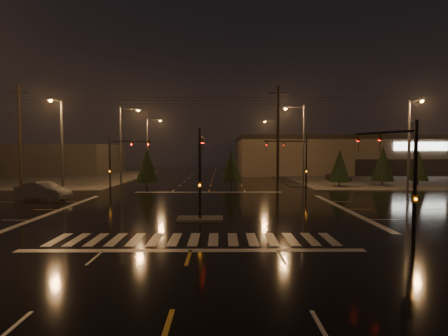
{
  "coord_description": "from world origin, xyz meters",
  "views": [
    {
      "loc": [
        1.42,
        -26.75,
        4.61
      ],
      "look_at": [
        1.64,
        3.99,
        3.0
      ],
      "focal_mm": 28.0,
      "sensor_mm": 36.0,
      "label": 1
    }
  ],
  "objects": [
    {
      "name": "crosswalk",
      "position": [
        0.0,
        -9.0,
        0.01
      ],
      "size": [
        15.0,
        2.6,
        0.01
      ],
      "primitive_type": "cube",
      "color": "beige",
      "rests_on": "ground"
    },
    {
      "name": "streetlight_2",
      "position": [
        -11.18,
        34.0,
        5.8
      ],
      "size": [
        2.77,
        0.32,
        10.0
      ],
      "color": "#38383A",
      "rests_on": "ground"
    },
    {
      "name": "conifer_4",
      "position": [
        2.63,
        16.08,
        2.7
      ],
      "size": [
        2.57,
        2.57,
        4.71
      ],
      "color": "black",
      "rests_on": "ground"
    },
    {
      "name": "commercial_block",
      "position": [
        -35.0,
        42.0,
        2.8
      ],
      "size": [
        30.0,
        18.0,
        5.6
      ],
      "primitive_type": "cube",
      "color": "#3E3B37",
      "rests_on": "ground"
    },
    {
      "name": "median_island",
      "position": [
        0.0,
        -4.0,
        0.07
      ],
      "size": [
        3.0,
        1.6,
        0.15
      ],
      "primitive_type": "cube",
      "color": "#484640",
      "rests_on": "ground"
    },
    {
      "name": "sidewalk_ne",
      "position": [
        30.0,
        30.0,
        0.06
      ],
      "size": [
        36.0,
        36.0,
        0.12
      ],
      "primitive_type": "cube",
      "color": "#484640",
      "rests_on": "ground"
    },
    {
      "name": "streetlight_6",
      "position": [
        22.0,
        11.18,
        5.8
      ],
      "size": [
        0.32,
        2.77,
        10.0
      ],
      "color": "#38383A",
      "rests_on": "ground"
    },
    {
      "name": "retail_building",
      "position": [
        35.0,
        45.99,
        3.84
      ],
      "size": [
        60.2,
        28.3,
        7.2
      ],
      "color": "#6D5E4E",
      "rests_on": "ground"
    },
    {
      "name": "signal_mast_ne",
      "position": [
        9.5,
        10.14,
        3.79
      ],
      "size": [
        4.84,
        1.86,
        6.0
      ],
      "color": "black",
      "rests_on": "ground"
    },
    {
      "name": "utility_pole_0",
      "position": [
        -22.0,
        14.0,
        6.13
      ],
      "size": [
        2.2,
        0.32,
        12.0
      ],
      "color": "black",
      "rests_on": "ground"
    },
    {
      "name": "car_parked",
      "position": [
        18.53,
        23.99,
        0.66
      ],
      "size": [
        3.53,
        4.08,
        1.33
      ],
      "primitive_type": "imported",
      "rotation": [
        0.0,
        0.0,
        0.62
      ],
      "color": "black",
      "rests_on": "ground"
    },
    {
      "name": "utility_pole_1",
      "position": [
        8.0,
        14.0,
        6.13
      ],
      "size": [
        2.2,
        0.32,
        12.0
      ],
      "color": "black",
      "rests_on": "ground"
    },
    {
      "name": "stop_bar_near",
      "position": [
        0.0,
        -11.0,
        0.01
      ],
      "size": [
        16.0,
        0.5,
        0.01
      ],
      "primitive_type": "cube",
      "color": "beige",
      "rests_on": "ground"
    },
    {
      "name": "streetlight_5",
      "position": [
        -16.0,
        11.18,
        5.8
      ],
      "size": [
        0.32,
        2.77,
        10.0
      ],
      "color": "#38383A",
      "rests_on": "ground"
    },
    {
      "name": "ground",
      "position": [
        0.0,
        0.0,
        0.0
      ],
      "size": [
        140.0,
        140.0,
        0.0
      ],
      "primitive_type": "plane",
      "color": "black",
      "rests_on": "ground"
    },
    {
      "name": "streetlight_4",
      "position": [
        11.18,
        36.0,
        5.8
      ],
      "size": [
        2.77,
        0.32,
        10.0
      ],
      "color": "#38383A",
      "rests_on": "ground"
    },
    {
      "name": "signal_mast_se",
      "position": [
        10.23,
        -9.75,
        3.71
      ],
      "size": [
        1.55,
        3.87,
        6.0
      ],
      "color": "black",
      "rests_on": "ground"
    },
    {
      "name": "sidewalk_nw",
      "position": [
        -30.0,
        30.0,
        0.06
      ],
      "size": [
        36.0,
        36.0,
        0.12
      ],
      "primitive_type": "cube",
      "color": "#484640",
      "rests_on": "ground"
    },
    {
      "name": "parking_lot",
      "position": [
        35.0,
        28.0,
        0.04
      ],
      "size": [
        50.0,
        24.0,
        0.08
      ],
      "primitive_type": "cube",
      "color": "black",
      "rests_on": "ground"
    },
    {
      "name": "conifer_0",
      "position": [
        15.93,
        15.93,
        2.7
      ],
      "size": [
        2.56,
        2.56,
        4.7
      ],
      "color": "black",
      "rests_on": "ground"
    },
    {
      "name": "signal_mast_median",
      "position": [
        0.0,
        -3.07,
        3.75
      ],
      "size": [
        0.25,
        4.59,
        6.0
      ],
      "color": "black",
      "rests_on": "ground"
    },
    {
      "name": "signal_mast_nw",
      "position": [
        -9.5,
        10.14,
        3.79
      ],
      "size": [
        4.84,
        1.86,
        6.0
      ],
      "color": "black",
      "rests_on": "ground"
    },
    {
      "name": "conifer_1",
      "position": [
        21.76,
        17.04,
        2.87
      ],
      "size": [
        2.78,
        2.78,
        5.04
      ],
      "color": "black",
      "rests_on": "ground"
    },
    {
      "name": "car_crossing",
      "position": [
        -14.94,
        5.22,
        0.84
      ],
      "size": [
        5.39,
        3.08,
        1.68
      ],
      "primitive_type": "imported",
      "rotation": [
        0.0,
        0.0,
        1.3
      ],
      "color": "slate",
      "rests_on": "ground"
    },
    {
      "name": "streetlight_1",
      "position": [
        -11.18,
        18.0,
        5.8
      ],
      "size": [
        2.77,
        0.32,
        10.0
      ],
      "color": "#38383A",
      "rests_on": "ground"
    },
    {
      "name": "stop_bar_far",
      "position": [
        0.0,
        11.0,
        0.01
      ],
      "size": [
        16.0,
        0.5,
        0.01
      ],
      "primitive_type": "cube",
      "color": "beige",
      "rests_on": "ground"
    },
    {
      "name": "conifer_2",
      "position": [
        26.51,
        17.41,
        2.57
      ],
      "size": [
        2.4,
        2.4,
        4.45
      ],
      "color": "black",
      "rests_on": "ground"
    },
    {
      "name": "conifer_3",
      "position": [
        -7.63,
        15.54,
        2.79
      ],
      "size": [
        2.68,
        2.68,
        4.88
      ],
      "color": "black",
      "rests_on": "ground"
    },
    {
      "name": "streetlight_3",
      "position": [
        11.18,
        16.0,
        5.8
      ],
      "size": [
        2.77,
        0.32,
        10.0
      ],
      "color": "#38383A",
      "rests_on": "ground"
    }
  ]
}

